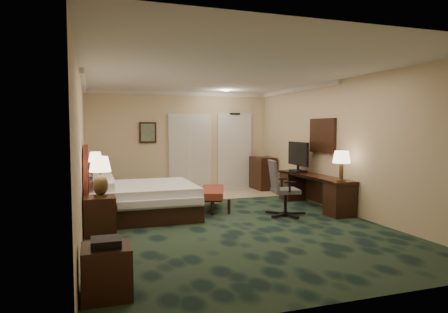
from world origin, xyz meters
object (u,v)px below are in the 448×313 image
object	(u,v)px
bed	(143,200)
side_table	(107,272)
lamp_far	(96,165)
desk_chair	(286,188)
nightstand_far	(97,192)
minibar	(263,173)
bed_bench	(213,199)
tv	(298,157)
desk	(313,191)
nightstand_near	(100,215)
lamp_near	(100,177)

from	to	relation	value
bed	side_table	world-z (taller)	bed
bed	lamp_far	distance (m)	1.76
desk_chair	nightstand_far	bearing A→B (deg)	156.61
minibar	bed	bearing A→B (deg)	-146.20
bed	desk_chair	distance (m)	2.78
bed_bench	tv	world-z (taller)	tv
nightstand_far	side_table	bearing A→B (deg)	-89.94
bed_bench	desk_chair	world-z (taller)	desk_chair
nightstand_far	desk	bearing A→B (deg)	-20.35
desk	desk_chair	size ratio (longest dim) A/B	2.20
nightstand_near	desk_chair	bearing A→B (deg)	3.71
bed	tv	world-z (taller)	tv
lamp_near	minibar	size ratio (longest dim) A/B	0.71
lamp_far	minibar	world-z (taller)	lamp_far
bed_bench	desk_chair	xyz separation A→B (m)	(1.16, -1.07, 0.33)
lamp_far	side_table	bearing A→B (deg)	-89.72
nightstand_far	minibar	size ratio (longest dim) A/B	0.68
desk_chair	minibar	bearing A→B (deg)	83.14
bed_bench	tv	distance (m)	2.30
desk	desk_chair	world-z (taller)	desk_chair
desk_chair	lamp_near	bearing A→B (deg)	-166.14
side_table	lamp_far	bearing A→B (deg)	90.28
nightstand_far	side_table	world-z (taller)	nightstand_far
nightstand_far	desk	xyz separation A→B (m)	(4.45, -1.65, 0.04)
nightstand_near	tv	xyz separation A→B (m)	(4.43, 1.50, 0.74)
bed_bench	side_table	distance (m)	4.49
bed_bench	desk	world-z (taller)	desk
lamp_near	tv	bearing A→B (deg)	18.91
lamp_near	desk	bearing A→B (deg)	10.93
bed_bench	lamp_far	bearing A→B (deg)	171.24
nightstand_near	desk_chair	distance (m)	3.48
bed	desk	size ratio (longest dim) A/B	0.82
nightstand_near	desk	world-z (taller)	desk
lamp_near	minibar	world-z (taller)	lamp_near
bed	nightstand_far	world-z (taller)	bed
lamp_far	side_table	xyz separation A→B (m)	(0.02, -5.08, -0.64)
side_table	minibar	xyz separation A→B (m)	(4.44, 6.07, 0.19)
side_table	desk	world-z (taller)	desk
bed	desk	distance (m)	3.64
bed	minibar	world-z (taller)	minibar
desk	minibar	xyz separation A→B (m)	(-0.01, 2.66, 0.11)
nightstand_far	desk_chair	distance (m)	4.14
bed_bench	side_table	bearing A→B (deg)	-101.74
lamp_far	side_table	distance (m)	5.12
bed	desk_chair	world-z (taller)	desk_chair
tv	desk_chair	bearing A→B (deg)	-125.66
bed_bench	desk	distance (m)	2.20
bed	side_table	distance (m)	3.73
desk	nightstand_far	bearing A→B (deg)	159.65
lamp_far	desk	bearing A→B (deg)	-20.49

